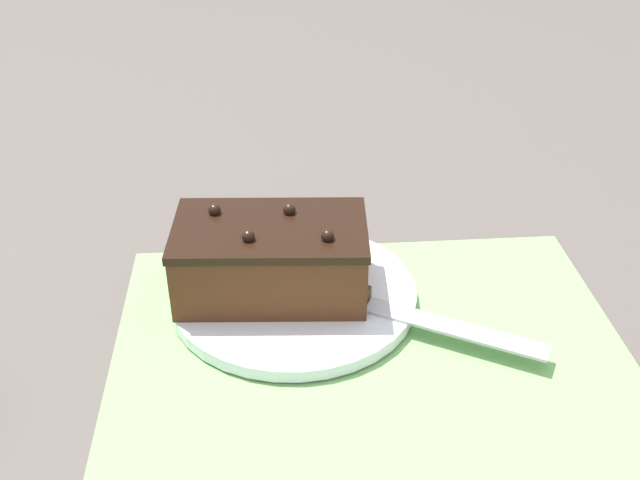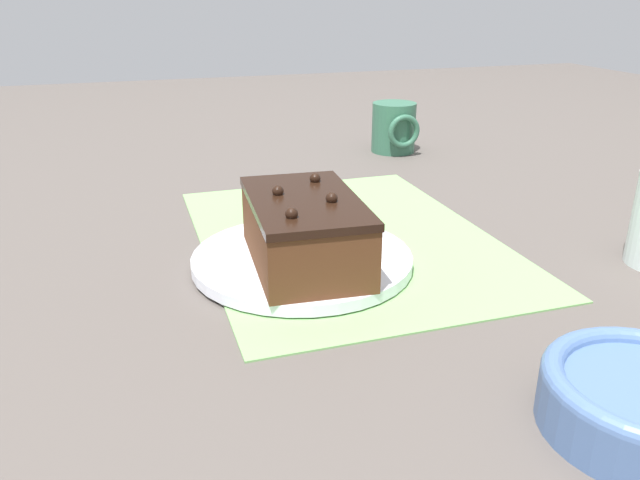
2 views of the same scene
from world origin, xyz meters
name	(u,v)px [view 2 (image 2 of 2)]	position (x,y,z in m)	size (l,w,h in m)	color
ground_plane	(346,239)	(0.00, 0.00, 0.00)	(3.00, 3.00, 0.00)	#544C47
placemat_woven	(346,237)	(0.00, 0.00, 0.00)	(0.46, 0.34, 0.00)	#7AB266
cake_plate	(302,259)	(0.07, -0.07, 0.01)	(0.24, 0.24, 0.01)	white
chocolate_cake	(305,230)	(0.09, -0.08, 0.05)	(0.19, 0.12, 0.08)	#512D19
serving_knife	(310,225)	(0.00, -0.04, 0.02)	(0.23, 0.14, 0.01)	#472D19
coffee_mug	(394,128)	(-0.38, 0.23, 0.04)	(0.09, 0.08, 0.09)	#33664C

